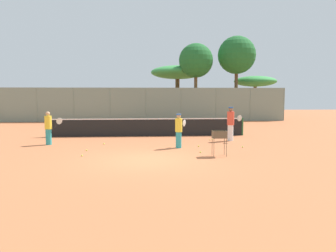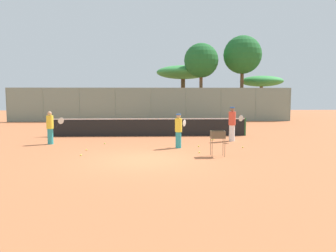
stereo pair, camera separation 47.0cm
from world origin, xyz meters
TOP-DOWN VIEW (x-y plane):
  - ground_plane at (0.00, 0.00)m, footprint 80.00×80.00m
  - tennis_net at (0.00, 7.22)m, footprint 11.85×0.10m
  - back_fence at (0.00, 18.06)m, footprint 26.38×0.08m
  - tree_0 at (9.00, 19.98)m, footprint 3.72×3.72m
  - tree_1 at (3.37, 22.56)m, footprint 5.62×5.62m
  - tree_2 at (4.88, 19.67)m, footprint 3.32×3.32m
  - tree_3 at (11.56, 21.81)m, footprint 4.44×4.44m
  - player_white_outfit at (-4.86, 4.21)m, footprint 0.88×0.35m
  - player_red_cap at (1.50, 2.79)m, footprint 0.60×0.75m
  - player_yellow_shirt at (4.53, 4.93)m, footprint 0.69×0.77m
  - ball_cart at (2.94, 0.63)m, footprint 0.56×0.41m
  - tennis_ball_0 at (3.62, 5.33)m, footprint 0.07×0.07m
  - tennis_ball_1 at (4.52, 2.68)m, footprint 0.07×0.07m
  - tennis_ball_2 at (-2.67, 2.23)m, footprint 0.07×0.07m
  - tennis_ball_3 at (-2.14, 4.09)m, footprint 0.07×0.07m
  - tennis_ball_4 at (3.46, 5.18)m, footprint 0.07×0.07m
  - tennis_ball_5 at (2.30, 1.42)m, footprint 0.07×0.07m
  - tennis_ball_6 at (2.48, 3.05)m, footprint 0.07×0.07m
  - tennis_ball_7 at (-2.62, 0.94)m, footprint 0.07×0.07m
  - parked_car at (-4.59, 22.38)m, footprint 4.20×1.70m

SIDE VIEW (x-z plane):
  - ground_plane at x=0.00m, z-range 0.00..0.00m
  - tennis_ball_0 at x=3.62m, z-range 0.00..0.07m
  - tennis_ball_1 at x=4.52m, z-range 0.00..0.07m
  - tennis_ball_2 at x=-2.67m, z-range 0.00..0.07m
  - tennis_ball_3 at x=-2.14m, z-range 0.00..0.07m
  - tennis_ball_4 at x=3.46m, z-range 0.00..0.07m
  - tennis_ball_5 at x=2.30m, z-range 0.00..0.07m
  - tennis_ball_6 at x=2.48m, z-range 0.00..0.07m
  - tennis_ball_7 at x=-2.62m, z-range 0.00..0.07m
  - tennis_net at x=0.00m, z-range 0.02..1.09m
  - parked_car at x=-4.59m, z-range -0.14..1.46m
  - ball_cart at x=2.94m, z-range 0.28..1.32m
  - player_red_cap at x=1.50m, z-range 0.03..1.63m
  - player_white_outfit at x=-4.86m, z-range 0.02..1.68m
  - player_yellow_shirt at x=4.53m, z-range 0.03..1.87m
  - back_fence at x=0.00m, z-range 0.00..3.13m
  - tree_3 at x=11.56m, z-range 1.63..6.07m
  - tree_1 at x=3.37m, z-range 2.02..7.55m
  - tree_2 at x=4.88m, z-range 2.02..9.47m
  - tree_0 at x=9.00m, z-range 2.22..10.47m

